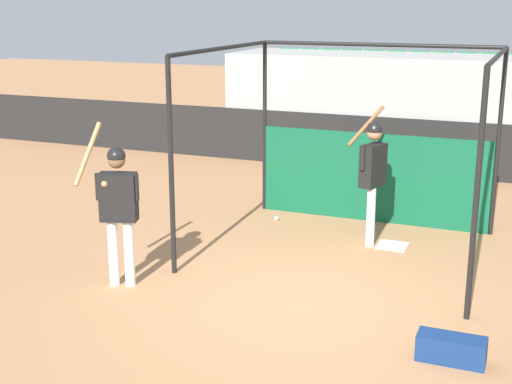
% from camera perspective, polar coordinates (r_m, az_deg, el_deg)
% --- Properties ---
extents(ground_plane, '(60.00, 60.00, 0.00)m').
position_cam_1_polar(ground_plane, '(8.90, 3.26, -8.93)').
color(ground_plane, '#A8754C').
extents(outfield_wall, '(24.00, 0.12, 1.19)m').
position_cam_1_polar(outfield_wall, '(15.63, 12.17, 3.57)').
color(outfield_wall, black).
rests_on(outfield_wall, ground).
extents(bleacher_section, '(8.70, 2.40, 2.47)m').
position_cam_1_polar(bleacher_section, '(16.75, 13.07, 6.48)').
color(bleacher_section, '#9E9E99').
rests_on(bleacher_section, ground).
extents(batting_cage, '(3.96, 3.46, 2.97)m').
position_cam_1_polar(batting_cage, '(11.46, 8.80, 2.94)').
color(batting_cage, black).
rests_on(batting_cage, ground).
extents(home_plate, '(0.44, 0.44, 0.02)m').
position_cam_1_polar(home_plate, '(11.08, 10.84, -4.23)').
color(home_plate, white).
rests_on(home_plate, ground).
extents(player_batter, '(0.60, 0.96, 2.05)m').
position_cam_1_polar(player_batter, '(10.83, 9.31, 1.79)').
color(player_batter, white).
rests_on(player_batter, ground).
extents(player_waiting, '(0.71, 0.56, 2.13)m').
position_cam_1_polar(player_waiting, '(9.25, -10.99, -0.79)').
color(player_waiting, white).
rests_on(player_waiting, ground).
extents(equipment_bag, '(0.70, 0.28, 0.28)m').
position_cam_1_polar(equipment_bag, '(7.79, 15.35, -12.01)').
color(equipment_bag, navy).
rests_on(equipment_bag, ground).
extents(baseball, '(0.07, 0.07, 0.07)m').
position_cam_1_polar(baseball, '(12.12, 1.65, -2.13)').
color(baseball, white).
rests_on(baseball, ground).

